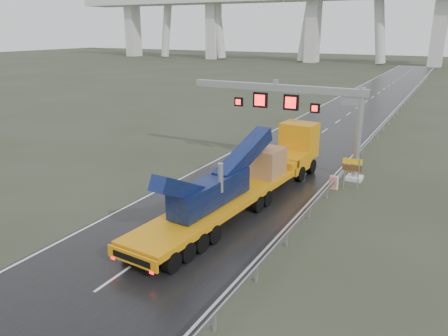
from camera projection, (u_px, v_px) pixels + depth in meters
The scene contains 7 objects.
ground at pixel (140, 260), 22.40m from camera, with size 400.00×400.00×0.00m, color #2F3324.
road at pixel (338, 122), 55.96m from camera, with size 11.00×200.00×0.02m, color black.
guardrail at pixel (373, 138), 44.61m from camera, with size 0.20×140.00×1.40m, color #91939A, non-canonical shape.
sign_gantry at pixel (300, 104), 34.84m from camera, with size 14.90×1.20×7.42m.
heavy_haul_truck at pixel (255, 172), 30.20m from camera, with size 4.56×20.97×4.89m.
exit_sign_pair at pixel (352, 168), 31.86m from camera, with size 1.40×0.17×2.40m.
striped_barrier at pixel (334, 183), 32.24m from camera, with size 0.59×0.32×1.01m, color red.
Camera 1 is at (13.23, -15.48, 11.34)m, focal length 35.00 mm.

